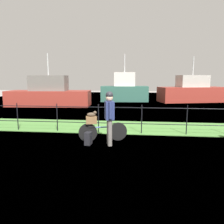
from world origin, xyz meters
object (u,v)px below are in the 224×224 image
(wooden_crate, at_px, (91,120))
(moored_boat_far, at_px, (124,91))
(bicycle_main, at_px, (102,131))
(moored_boat_mid, at_px, (49,95))
(moored_boat_near, at_px, (192,92))
(terrier_dog, at_px, (92,114))
(backpack_on_paving, at_px, (88,138))
(cyclist_person, at_px, (109,113))

(wooden_crate, height_order, moored_boat_far, moored_boat_far)
(bicycle_main, bearing_deg, moored_boat_mid, 121.71)
(moored_boat_near, bearing_deg, terrier_dog, -115.63)
(wooden_crate, xyz_separation_m, moored_boat_near, (6.29, 13.07, 0.15))
(moored_boat_mid, bearing_deg, backpack_on_paving, -61.31)
(terrier_dog, distance_m, moored_boat_far, 12.85)
(bicycle_main, bearing_deg, terrier_dog, -164.95)
(backpack_on_paving, bearing_deg, cyclist_person, 100.53)
(terrier_dog, distance_m, moored_boat_near, 14.49)
(bicycle_main, distance_m, moored_boat_mid, 10.38)
(moored_boat_near, bearing_deg, moored_boat_mid, -159.96)
(wooden_crate, distance_m, moored_boat_far, 12.86)
(cyclist_person, xyz_separation_m, moored_boat_near, (5.66, 13.37, -0.12))
(backpack_on_paving, relative_size, moored_boat_mid, 0.06)
(moored_boat_mid, bearing_deg, moored_boat_near, 20.04)
(wooden_crate, bearing_deg, bicycle_main, 15.05)
(moored_boat_far, bearing_deg, moored_boat_mid, -144.10)
(terrier_dog, distance_m, backpack_on_paving, 0.80)
(moored_boat_near, xyz_separation_m, moored_boat_far, (-5.95, -0.21, 0.09))
(terrier_dog, distance_m, cyclist_person, 0.68)
(bicycle_main, distance_m, backpack_on_paving, 0.59)
(wooden_crate, height_order, cyclist_person, cyclist_person)
(bicycle_main, xyz_separation_m, cyclist_person, (0.28, -0.39, 0.68))
(bicycle_main, xyz_separation_m, backpack_on_paving, (-0.39, -0.43, -0.13))
(cyclist_person, distance_m, backpack_on_paving, 1.04)
(cyclist_person, height_order, moored_boat_far, moored_boat_far)
(cyclist_person, bearing_deg, moored_boat_mid, 121.89)
(terrier_dog, relative_size, moored_boat_far, 0.08)
(backpack_on_paving, bearing_deg, moored_boat_far, -174.87)
(moored_boat_mid, bearing_deg, bicycle_main, -58.29)
(terrier_dog, distance_m, moored_boat_mid, 10.28)
(terrier_dog, bearing_deg, cyclist_person, -26.50)
(backpack_on_paving, bearing_deg, moored_boat_mid, -144.53)
(moored_boat_near, bearing_deg, cyclist_person, -112.95)
(moored_boat_mid, bearing_deg, cyclist_person, -58.11)
(terrier_dog, bearing_deg, moored_boat_mid, 119.91)
(wooden_crate, distance_m, backpack_on_paving, 0.63)
(terrier_dog, height_order, moored_boat_near, moored_boat_near)
(moored_boat_far, bearing_deg, backpack_on_paving, -91.65)
(moored_boat_near, bearing_deg, wooden_crate, -115.70)
(cyclist_person, distance_m, moored_boat_near, 14.52)
(cyclist_person, height_order, backpack_on_paving, cyclist_person)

